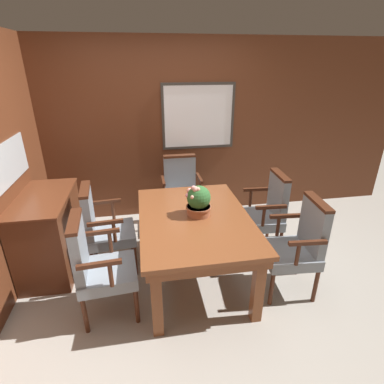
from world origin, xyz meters
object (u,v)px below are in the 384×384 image
object	(u,v)px
chair_right_far	(266,210)
chair_left_near	(97,264)
chair_head_far	(181,190)
chair_left_far	(103,226)
sideboard_cabinet	(50,233)
potted_plant	(199,201)
dining_table	(195,225)
chair_right_near	(298,243)

from	to	relation	value
chair_right_far	chair_left_near	xyz separation A→B (m)	(-1.83, -0.70, 0.00)
chair_head_far	chair_left_near	xyz separation A→B (m)	(-0.94, -1.48, 0.00)
chair_head_far	chair_left_far	bearing A→B (deg)	-139.26
chair_left_near	sideboard_cabinet	distance (m)	1.01
chair_right_far	potted_plant	distance (m)	0.99
dining_table	chair_right_far	distance (m)	0.99
dining_table	sideboard_cabinet	size ratio (longest dim) A/B	1.50
chair_right_far	chair_right_near	bearing A→B (deg)	6.12
chair_right_near	potted_plant	distance (m)	1.04
chair_head_far	chair_left_far	size ratio (longest dim) A/B	1.00
chair_head_far	chair_left_near	distance (m)	1.76
chair_left_far	sideboard_cabinet	xyz separation A→B (m)	(-0.59, 0.14, -0.10)
chair_left_near	sideboard_cabinet	size ratio (longest dim) A/B	0.97
chair_right_far	chair_left_far	world-z (taller)	same
chair_right_near	chair_left_far	size ratio (longest dim) A/B	1.00
chair_left_far	dining_table	bearing A→B (deg)	-114.22
chair_right_near	potted_plant	size ratio (longest dim) A/B	3.10
chair_left_near	chair_right_near	world-z (taller)	same
chair_right_far	chair_left_far	distance (m)	1.84
dining_table	potted_plant	world-z (taller)	potted_plant
dining_table	sideboard_cabinet	distance (m)	1.60
chair_right_near	sideboard_cabinet	distance (m)	2.59
chair_head_far	chair_right_far	size ratio (longest dim) A/B	1.00
chair_head_far	sideboard_cabinet	bearing A→B (deg)	-156.24
dining_table	chair_head_far	world-z (taller)	chair_head_far
chair_left_near	sideboard_cabinet	world-z (taller)	chair_left_near
potted_plant	chair_left_near	bearing A→B (deg)	-158.77
chair_left_near	potted_plant	world-z (taller)	potted_plant
sideboard_cabinet	dining_table	bearing A→B (deg)	-17.11
chair_left_far	potted_plant	world-z (taller)	potted_plant
dining_table	chair_left_far	xyz separation A→B (m)	(-0.93, 0.32, -0.10)
chair_left_near	chair_right_far	bearing A→B (deg)	-73.56
chair_left_near	dining_table	bearing A→B (deg)	-74.41
dining_table	chair_left_near	size ratio (longest dim) A/B	1.55
chair_right_near	potted_plant	world-z (taller)	potted_plant
chair_head_far	chair_right_near	world-z (taller)	same
potted_plant	sideboard_cabinet	xyz separation A→B (m)	(-1.56, 0.43, -0.45)
chair_right_far	sideboard_cabinet	world-z (taller)	chair_right_far
potted_plant	sideboard_cabinet	distance (m)	1.68
chair_left_near	potted_plant	size ratio (longest dim) A/B	3.10
dining_table	chair_left_far	distance (m)	0.99
chair_right_far	potted_plant	size ratio (longest dim) A/B	3.10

